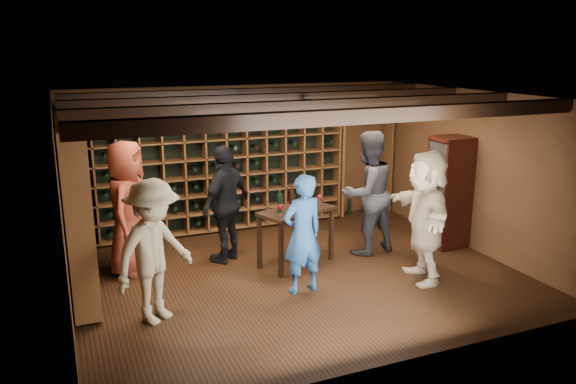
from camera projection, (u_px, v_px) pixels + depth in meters
name	position (u px, v px, depth m)	size (l,w,h in m)	color
ground	(297.00, 274.00, 7.97)	(6.00, 6.00, 0.00)	black
room_shell	(297.00, 102.00, 7.41)	(6.00, 6.00, 6.00)	#4F311B
wine_rack_back	(215.00, 167.00, 9.57)	(4.65, 0.30, 2.20)	brown
wine_rack_left	(75.00, 202.00, 7.37)	(0.30, 2.65, 2.20)	brown
crate_shelf	(366.00, 133.00, 10.54)	(1.20, 0.32, 2.07)	brown
display_cabinet	(449.00, 194.00, 8.94)	(0.55, 0.50, 1.75)	black
man_blue_shirt	(303.00, 234.00, 7.23)	(0.58, 0.38, 1.58)	navy
man_grey_suit	(367.00, 193.00, 8.60)	(0.93, 0.73, 1.92)	black
guest_red_floral	(128.00, 208.00, 7.80)	(0.93, 0.61, 1.91)	maroon
guest_woman_black	(226.00, 204.00, 8.28)	(1.03, 0.43, 1.76)	black
guest_khaki	(154.00, 252.00, 6.43)	(1.10, 0.63, 1.71)	gray
guest_beige	(425.00, 216.00, 7.60)	(1.69, 0.54, 1.82)	#BFA98C
tasting_table	(296.00, 216.00, 8.18)	(1.24, 0.91, 1.12)	black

